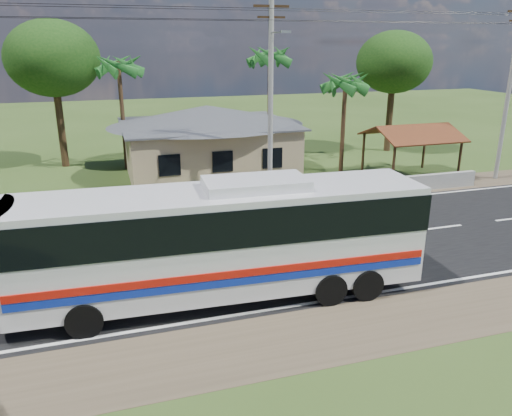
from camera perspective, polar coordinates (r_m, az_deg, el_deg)
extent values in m
plane|color=#2F4619|center=(20.52, -0.54, -4.98)|extent=(120.00, 120.00, 0.00)
cube|color=black|center=(20.51, -0.54, -4.96)|extent=(120.00, 10.00, 0.02)
cube|color=brown|center=(26.41, -4.60, 0.41)|extent=(120.00, 3.00, 0.01)
cube|color=brown|center=(15.12, 6.80, -14.33)|extent=(120.00, 3.00, 0.01)
cube|color=silver|center=(24.74, -3.68, -0.78)|extent=(120.00, 0.15, 0.01)
cube|color=silver|center=(16.53, 4.25, -11.09)|extent=(120.00, 0.15, 0.01)
cube|color=silver|center=(20.51, -0.54, -4.92)|extent=(120.00, 0.15, 0.01)
cube|color=tan|center=(32.36, -5.52, 6.68)|extent=(10.00, 8.00, 3.20)
cube|color=#4C4F54|center=(32.06, -5.61, 9.56)|extent=(10.60, 8.60, 0.10)
pyramid|color=#4C4F54|center=(31.91, -5.68, 11.60)|extent=(12.40, 10.00, 1.20)
cube|color=black|center=(27.98, -9.84, 4.84)|extent=(1.20, 0.08, 1.20)
cube|color=black|center=(28.50, -3.84, 5.32)|extent=(1.20, 0.08, 1.20)
cube|color=black|center=(29.32, 1.90, 5.72)|extent=(1.20, 0.08, 1.20)
cylinder|color=#382614|center=(30.30, 15.44, 4.70)|extent=(0.16, 0.16, 2.60)
cylinder|color=#382614|center=(33.30, 12.16, 6.16)|extent=(0.16, 0.16, 2.60)
cylinder|color=#382614|center=(32.97, 22.24, 5.07)|extent=(0.16, 0.16, 2.60)
cylinder|color=#382614|center=(35.75, 18.66, 6.43)|extent=(0.16, 0.16, 2.60)
cube|color=brown|center=(31.83, 18.55, 8.00)|extent=(5.20, 2.28, 0.90)
cube|color=brown|center=(33.61, 16.39, 8.72)|extent=(5.20, 2.28, 0.90)
cube|color=#382614|center=(32.66, 17.50, 8.97)|extent=(5.20, 0.12, 0.12)
cube|color=#9E9E99|center=(30.34, 18.48, 2.77)|extent=(7.00, 0.30, 0.90)
cylinder|color=#9E9E99|center=(26.07, 1.68, 12.59)|extent=(0.26, 0.26, 11.00)
cube|color=#382614|center=(25.98, 1.77, 22.07)|extent=(1.80, 0.12, 0.12)
cube|color=#382614|center=(25.96, 1.76, 20.97)|extent=(1.40, 0.10, 0.10)
cylinder|color=#9E9E99|center=(34.01, 26.95, 12.04)|extent=(0.26, 0.26, 11.00)
cylinder|color=gray|center=(24.99, 2.53, 19.45)|extent=(0.08, 2.00, 0.08)
cube|color=gray|center=(24.05, 3.38, 19.47)|extent=(0.50, 0.18, 0.12)
cylinder|color=black|center=(24.58, -17.49, 21.03)|extent=(16.00, 0.02, 0.02)
cylinder|color=black|center=(29.27, 16.77, 20.55)|extent=(15.00, 0.02, 0.02)
cylinder|color=#47301E|center=(33.04, 9.92, 9.20)|extent=(0.28, 0.28, 6.00)
cylinder|color=#47301E|center=(35.69, 1.54, 11.35)|extent=(0.28, 0.28, 7.50)
cylinder|color=#47301E|center=(34.38, -14.99, 10.05)|extent=(0.28, 0.28, 7.00)
cylinder|color=#47301E|center=(36.50, -21.43, 9.04)|extent=(0.50, 0.50, 5.95)
ellipsoid|color=#15380F|center=(36.14, -22.22, 15.56)|extent=(6.00, 6.00, 4.92)
cylinder|color=#47301E|center=(40.56, 15.02, 10.25)|extent=(0.50, 0.50, 5.60)
ellipsoid|color=#15380F|center=(40.23, 15.50, 15.77)|extent=(5.60, 5.60, 4.59)
cube|color=silver|center=(16.13, -3.79, -3.60)|extent=(13.14, 3.36, 3.26)
cube|color=black|center=(15.84, -3.85, -0.87)|extent=(13.20, 3.42, 1.19)
cube|color=black|center=(16.21, -27.13, -3.94)|extent=(0.25, 2.50, 1.95)
cube|color=#B2150B|center=(15.14, -2.75, -7.60)|extent=(12.80, 0.68, 0.24)
cube|color=navy|center=(15.26, -2.74, -8.51)|extent=(12.80, 0.68, 0.24)
cube|color=silver|center=(15.77, -0.05, 2.81)|extent=(3.34, 1.90, 0.33)
cylinder|color=black|center=(15.56, -19.01, -11.98)|extent=(1.10, 0.43, 1.09)
cylinder|color=black|center=(17.76, -18.49, -7.97)|extent=(1.10, 0.43, 1.09)
cylinder|color=black|center=(16.57, 8.44, -9.13)|extent=(1.10, 0.43, 1.09)
cylinder|color=black|center=(18.66, 5.50, -5.74)|extent=(1.10, 0.43, 1.09)
cylinder|color=black|center=(17.08, 12.52, -8.51)|extent=(1.10, 0.43, 1.09)
cylinder|color=black|center=(19.11, 9.20, -5.29)|extent=(1.10, 0.43, 1.09)
imported|color=black|center=(28.97, 5.79, 2.93)|extent=(1.81, 0.95, 0.90)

